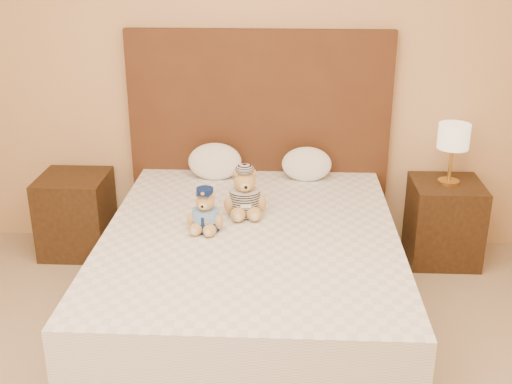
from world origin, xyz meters
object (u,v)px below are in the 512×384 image
pillow_left (215,160)px  nightstand_left (76,214)px  nightstand_right (444,221)px  pillow_right (307,163)px  teddy_police (205,210)px  teddy_prisoner (245,192)px  bed (251,275)px  lamp (454,139)px

pillow_left → nightstand_left: bearing=-178.2°
nightstand_right → pillow_right: 1.01m
teddy_police → pillow_right: (0.57, 0.83, -0.01)m
teddy_prisoner → pillow_right: size_ratio=0.88×
pillow_left → pillow_right: (0.61, 0.00, -0.01)m
pillow_right → pillow_left: bearing=180.0°
nightstand_left → teddy_police: (1.00, -0.80, 0.40)m
bed → nightstand_left: same height
teddy_prisoner → pillow_left: 0.66m
nightstand_left → teddy_police: teddy_police is taller
nightstand_left → pillow_right: bearing=1.1°
pillow_right → bed: bearing=-111.3°
nightstand_left → pillow_left: size_ratio=1.55×
bed → teddy_police: (-0.25, 0.00, 0.40)m
bed → lamp: 1.59m
bed → nightstand_right: size_ratio=3.64×
nightstand_left → lamp: lamp is taller
lamp → pillow_right: (-0.93, 0.03, -0.18)m
pillow_left → pillow_right: pillow_left is taller
pillow_left → pillow_right: size_ratio=1.08×
teddy_police → pillow_right: teddy_police is taller
nightstand_right → teddy_police: bearing=-151.9°
nightstand_right → teddy_police: (-1.50, -0.80, 0.40)m
bed → lamp: bearing=32.6°
bed → lamp: lamp is taller
nightstand_right → teddy_police: size_ratio=2.25×
lamp → pillow_left: size_ratio=1.13×
bed → teddy_police: teddy_police is taller
bed → nightstand_right: same height
lamp → teddy_police: lamp is taller
nightstand_left → lamp: size_ratio=1.38×
bed → teddy_prisoner: size_ratio=6.97×
bed → teddy_prisoner: (-0.05, 0.22, 0.42)m
nightstand_right → pillow_left: (-1.53, 0.03, 0.40)m
pillow_right → teddy_prisoner: bearing=-121.0°
teddy_prisoner → pillow_left: (-0.24, 0.61, -0.02)m
teddy_police → pillow_left: 0.83m
teddy_police → bed: bearing=7.3°
bed → teddy_police: bearing=179.6°
teddy_police → pillow_left: size_ratio=0.69×
nightstand_right → lamp: bearing=180.0°
teddy_police → pillow_left: bearing=100.4°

